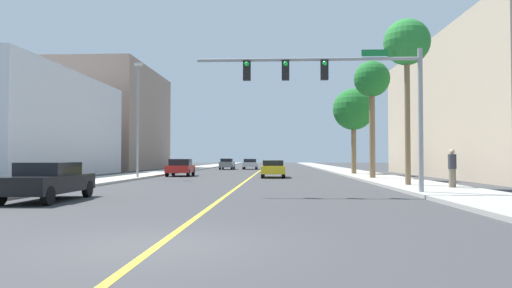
% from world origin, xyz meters
% --- Properties ---
extents(ground, '(192.00, 192.00, 0.00)m').
position_xyz_m(ground, '(0.00, 42.00, 0.00)').
color(ground, '#38383A').
extents(sidewalk_left, '(3.87, 168.00, 0.15)m').
position_xyz_m(sidewalk_left, '(-9.58, 42.00, 0.07)').
color(sidewalk_left, '#B2ADA3').
rests_on(sidewalk_left, ground).
extents(sidewalk_right, '(3.87, 168.00, 0.15)m').
position_xyz_m(sidewalk_right, '(9.58, 42.00, 0.07)').
color(sidewalk_right, '#9E9B93').
rests_on(sidewalk_right, ground).
extents(lane_marking_center, '(0.16, 144.00, 0.01)m').
position_xyz_m(lane_marking_center, '(0.00, 42.00, 0.00)').
color(lane_marking_center, yellow).
rests_on(lane_marking_center, ground).
extents(building_left_far, '(17.36, 20.16, 13.23)m').
position_xyz_m(building_left_far, '(-23.10, 53.34, 6.62)').
color(building_left_far, gray).
rests_on(building_left_far, ground).
extents(traffic_signal_mast, '(9.42, 0.36, 5.95)m').
position_xyz_m(traffic_signal_mast, '(4.84, 11.40, 4.61)').
color(traffic_signal_mast, gray).
rests_on(traffic_signal_mast, sidewalk_right).
extents(street_lamp, '(0.56, 0.28, 8.40)m').
position_xyz_m(street_lamp, '(-8.15, 25.73, 4.77)').
color(street_lamp, gray).
rests_on(street_lamp, sidewalk_left).
extents(palm_near, '(2.42, 2.42, 8.69)m').
position_xyz_m(palm_near, '(8.90, 16.50, 7.47)').
color(palm_near, brown).
rests_on(palm_near, sidewalk_right).
extents(palm_mid, '(2.54, 2.54, 8.27)m').
position_xyz_m(palm_mid, '(8.80, 25.15, 6.92)').
color(palm_mid, brown).
rests_on(palm_mid, sidewalk_right).
extents(palm_far, '(3.70, 3.70, 7.58)m').
position_xyz_m(palm_far, '(8.91, 33.81, 5.82)').
color(palm_far, brown).
rests_on(palm_far, sidewalk_right).
extents(car_silver, '(1.92, 4.21, 1.39)m').
position_xyz_m(car_silver, '(-1.54, 54.47, 0.73)').
color(car_silver, '#BCBCC1').
rests_on(car_silver, ground).
extents(car_yellow, '(1.84, 4.26, 1.35)m').
position_xyz_m(car_yellow, '(1.77, 28.61, 0.71)').
color(car_yellow, gold).
rests_on(car_yellow, ground).
extents(car_red, '(2.07, 3.93, 1.44)m').
position_xyz_m(car_red, '(-6.05, 30.92, 0.74)').
color(car_red, red).
rests_on(car_red, ground).
extents(car_gray, '(1.73, 4.35, 1.43)m').
position_xyz_m(car_gray, '(-4.51, 53.15, 0.75)').
color(car_gray, slate).
rests_on(car_gray, ground).
extents(car_black, '(1.90, 4.44, 1.39)m').
position_xyz_m(car_black, '(-6.17, 8.31, 0.73)').
color(car_black, black).
rests_on(car_black, ground).
extents(pedestrian, '(0.38, 0.38, 1.81)m').
position_xyz_m(pedestrian, '(10.41, 14.41, 1.06)').
color(pedestrian, '#726651').
rests_on(pedestrian, sidewalk_right).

